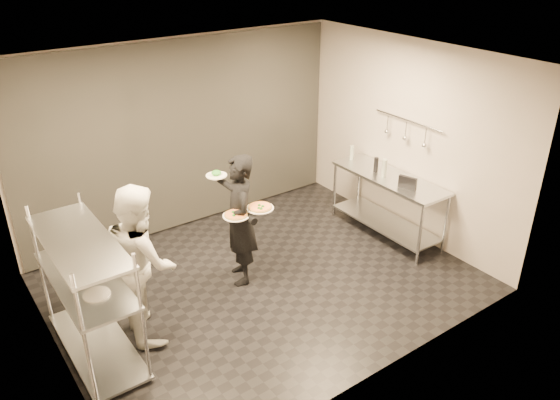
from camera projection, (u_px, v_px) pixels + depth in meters
room_shell at (212, 153)px, 7.25m from camera, size 5.00×4.00×2.80m
pass_rack at (88, 290)px, 5.55m from camera, size 0.60×1.60×1.50m
prep_counter at (388, 195)px, 7.87m from camera, size 0.60×1.80×0.92m
utensil_rail at (406, 131)px, 7.59m from camera, size 0.07×1.20×0.31m
waiter at (240, 220)px, 6.71m from camera, size 0.61×0.73×1.70m
chef at (142, 261)px, 5.81m from camera, size 0.79×0.95×1.78m
pizza_plate_near at (236, 215)px, 6.44m from camera, size 0.32×0.32×0.05m
pizza_plate_far at (260, 207)px, 6.51m from camera, size 0.33×0.33×0.05m
salad_plate at (216, 174)px, 6.64m from camera, size 0.26×0.26×0.07m
pos_monitor at (407, 183)px, 7.32m from camera, size 0.12×0.25×0.18m
bottle_green at (384, 168)px, 7.68m from camera, size 0.07×0.07×0.26m
bottle_clear at (352, 153)px, 8.27m from camera, size 0.06×0.06×0.21m
bottle_dark at (376, 165)px, 7.83m from camera, size 0.06×0.06×0.22m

